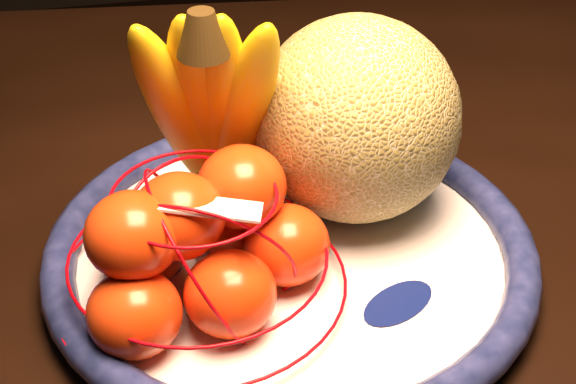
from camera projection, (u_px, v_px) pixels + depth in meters
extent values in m
cube|color=black|center=(73.00, 240.00, 0.80)|extent=(1.68, 1.13, 0.04)
cylinder|color=white|center=(291.00, 260.00, 0.73)|extent=(0.37, 0.37, 0.02)
torus|color=#0B1334|center=(291.00, 249.00, 0.72)|extent=(0.40, 0.40, 0.03)
cylinder|color=white|center=(291.00, 265.00, 0.73)|extent=(0.18, 0.18, 0.01)
ellipsoid|color=#0D1852|center=(398.00, 303.00, 0.67)|extent=(0.15, 0.13, 0.00)
ellipsoid|color=#0D1852|center=(232.00, 192.00, 0.79)|extent=(0.11, 0.14, 0.00)
ellipsoid|color=#0D1852|center=(148.00, 272.00, 0.70)|extent=(0.12, 0.07, 0.00)
sphere|color=olive|center=(356.00, 119.00, 0.73)|extent=(0.17, 0.17, 0.17)
ellipsoid|color=#ECAB00|center=(182.00, 107.00, 0.70)|extent=(0.12, 0.13, 0.22)
ellipsoid|color=#ECAB00|center=(202.00, 105.00, 0.70)|extent=(0.08, 0.13, 0.22)
ellipsoid|color=#ECAB00|center=(219.00, 104.00, 0.70)|extent=(0.05, 0.12, 0.22)
ellipsoid|color=#ECAB00|center=(239.00, 107.00, 0.70)|extent=(0.09, 0.14, 0.22)
ellipsoid|color=#FD491A|center=(134.00, 313.00, 0.62)|extent=(0.07, 0.07, 0.06)
ellipsoid|color=#FD491A|center=(230.00, 294.00, 0.64)|extent=(0.07, 0.07, 0.06)
ellipsoid|color=#FD491A|center=(286.00, 245.00, 0.68)|extent=(0.07, 0.07, 0.06)
ellipsoid|color=#FD491A|center=(143.00, 247.00, 0.68)|extent=(0.07, 0.07, 0.06)
ellipsoid|color=#FD491A|center=(227.00, 215.00, 0.71)|extent=(0.07, 0.07, 0.06)
ellipsoid|color=#FD491A|center=(179.00, 216.00, 0.63)|extent=(0.07, 0.07, 0.06)
ellipsoid|color=#FD491A|center=(242.00, 187.00, 0.66)|extent=(0.07, 0.07, 0.06)
ellipsoid|color=#FD491A|center=(132.00, 236.00, 0.61)|extent=(0.07, 0.07, 0.06)
torus|color=#C6030B|center=(200.00, 281.00, 0.68)|extent=(0.28, 0.28, 0.00)
torus|color=#C6030B|center=(198.00, 255.00, 0.66)|extent=(0.24, 0.24, 0.00)
torus|color=#C6030B|center=(194.00, 196.00, 0.63)|extent=(0.15, 0.15, 0.00)
torus|color=#C6030B|center=(198.00, 256.00, 0.66)|extent=(0.16, 0.14, 0.14)
torus|color=#C6030B|center=(198.00, 256.00, 0.66)|extent=(0.08, 0.16, 0.14)
torus|color=#C6030B|center=(198.00, 256.00, 0.66)|extent=(0.17, 0.12, 0.14)
cube|color=white|center=(210.00, 207.00, 0.61)|extent=(0.08, 0.05, 0.01)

